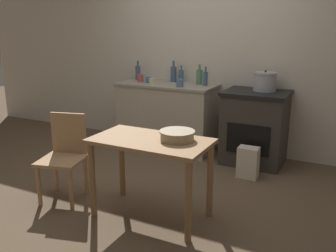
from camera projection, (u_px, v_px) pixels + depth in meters
name	position (u px, v px, depth m)	size (l,w,h in m)	color
ground_plane	(152.00, 187.00, 3.98)	(14.00, 14.00, 0.00)	brown
wall_back	(209.00, 55.00, 5.00)	(8.00, 0.07, 2.55)	beige
counter_cabinet	(167.00, 116.00, 5.14)	(1.33, 0.62, 0.91)	#B2A893
stove	(255.00, 127.00, 4.60)	(0.76, 0.64, 0.90)	#38332D
work_table	(151.00, 153.00, 3.25)	(1.03, 0.57, 0.72)	#997047
chair	(65.00, 154.00, 3.66)	(0.49, 0.49, 0.84)	#A87F56
flour_sack	(248.00, 162.00, 4.20)	(0.23, 0.16, 0.36)	beige
stock_pot	(265.00, 81.00, 4.48)	(0.28, 0.28, 0.25)	#A8A8AD
mixing_bowl_large	(177.00, 135.00, 3.19)	(0.31, 0.31, 0.08)	tan
bottle_far_left	(138.00, 72.00, 5.36)	(0.07, 0.07, 0.27)	#3D5675
bottle_left	(205.00, 78.00, 4.82)	(0.06, 0.06, 0.25)	#3D5675
bottle_mid_left	(181.00, 76.00, 5.11)	(0.06, 0.06, 0.23)	#3D5675
bottle_center_left	(174.00, 74.00, 5.14)	(0.08, 0.08, 0.29)	#3D5675
bottle_center	(199.00, 77.00, 4.94)	(0.08, 0.08, 0.26)	#517F5B
cup_center_right	(148.00, 80.00, 5.09)	(0.08, 0.08, 0.08)	#4C6B99
cup_mid_right	(152.00, 82.00, 4.91)	(0.08, 0.08, 0.09)	beige
cup_right	(141.00, 78.00, 5.16)	(0.08, 0.08, 0.10)	#B74C42
cup_far_right	(180.00, 83.00, 4.74)	(0.09, 0.09, 0.10)	#4C6B99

